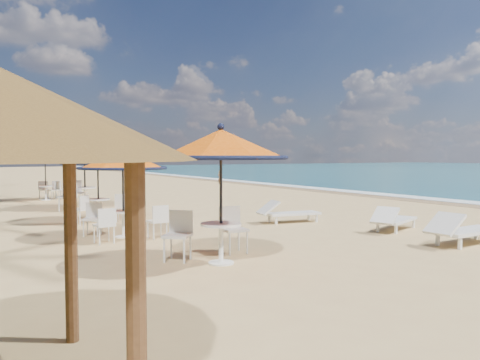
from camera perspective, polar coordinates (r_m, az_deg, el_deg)
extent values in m
plane|color=tan|center=(11.48, 17.94, -6.88)|extent=(160.00, 160.00, 0.00)
cube|color=white|center=(25.01, 14.71, -1.55)|extent=(1.20, 140.00, 0.04)
cube|color=olive|center=(24.38, 13.23, -1.64)|extent=(1.40, 140.00, 0.02)
cylinder|color=black|center=(8.34, -2.34, -2.07)|extent=(0.05, 0.05, 2.41)
cone|color=#D05812|center=(8.31, -2.35, 4.41)|extent=(2.41, 2.41, 0.52)
torus|color=black|center=(8.31, -2.35, 2.75)|extent=(2.41, 2.41, 0.07)
sphere|color=black|center=(8.32, -2.36, 6.50)|extent=(0.13, 0.13, 0.13)
cylinder|color=silver|center=(8.40, -2.33, -5.41)|extent=(0.73, 0.73, 0.04)
cylinder|color=silver|center=(8.46, -2.33, -7.73)|extent=(0.08, 0.08, 0.73)
cylinder|color=black|center=(11.40, -14.06, -1.62)|extent=(0.05, 0.05, 2.08)
cone|color=#D05812|center=(11.37, -14.12, 2.48)|extent=(2.08, 2.08, 0.45)
torus|color=black|center=(11.37, -14.10, 1.43)|extent=(2.08, 2.08, 0.06)
sphere|color=black|center=(11.37, -14.13, 3.80)|extent=(0.11, 0.11, 0.11)
cylinder|color=silver|center=(11.44, -14.04, -3.74)|extent=(0.63, 0.63, 0.04)
cylinder|color=silver|center=(11.48, -14.02, -5.22)|extent=(0.07, 0.07, 0.63)
cylinder|color=black|center=(14.41, -16.91, -0.51)|extent=(0.05, 0.05, 2.18)
cone|color=#D05812|center=(14.39, -16.97, 2.88)|extent=(2.18, 2.18, 0.47)
torus|color=black|center=(14.39, -16.95, 2.01)|extent=(2.18, 2.18, 0.07)
sphere|color=black|center=(14.39, -16.98, 3.98)|extent=(0.11, 0.11, 0.11)
cylinder|color=silver|center=(14.45, -16.89, -2.28)|extent=(0.66, 0.66, 0.04)
cylinder|color=silver|center=(14.48, -16.87, -3.51)|extent=(0.08, 0.08, 0.66)
cylinder|color=black|center=(18.10, -18.40, 0.76)|extent=(0.06, 0.06, 2.56)
cone|color=#D05812|center=(18.09, -18.45, 3.94)|extent=(2.56, 2.56, 0.56)
torus|color=black|center=(18.08, -18.44, 3.13)|extent=(2.57, 2.57, 0.08)
sphere|color=black|center=(18.10, -18.47, 4.97)|extent=(0.13, 0.13, 0.13)
cylinder|color=silver|center=(18.12, -18.37, -0.89)|extent=(0.78, 0.78, 0.04)
cylinder|color=silver|center=(18.15, -18.36, -2.05)|extent=(0.09, 0.09, 0.78)
cylinder|color=black|center=(21.90, -22.63, 0.43)|extent=(0.05, 0.05, 2.09)
cone|color=#D05812|center=(21.88, -22.68, 2.56)|extent=(2.09, 2.09, 0.45)
torus|color=black|center=(21.89, -22.66, 2.02)|extent=(2.09, 2.09, 0.06)
sphere|color=black|center=(21.89, -22.69, 3.25)|extent=(0.11, 0.11, 0.11)
cylinder|color=silver|center=(21.92, -22.61, -0.69)|extent=(0.64, 0.64, 0.04)
cylinder|color=silver|center=(21.94, -22.59, -1.47)|extent=(0.07, 0.07, 0.64)
cube|color=silver|center=(11.44, 26.11, -5.60)|extent=(1.77, 0.69, 0.07)
cube|color=silver|center=(10.68, 23.66, -4.91)|extent=(0.60, 0.66, 0.44)
cube|color=silver|center=(11.47, 26.09, -6.42)|extent=(0.06, 0.06, 0.25)
cube|color=silver|center=(12.87, 18.51, -4.66)|extent=(1.68, 1.09, 0.06)
cube|color=silver|center=(12.12, 17.24, -4.13)|extent=(0.69, 0.72, 0.39)
cube|color=silver|center=(12.90, 18.50, -5.31)|extent=(0.06, 0.06, 0.22)
cube|color=silver|center=(13.68, 6.47, -4.08)|extent=(1.65, 0.84, 0.06)
cube|color=silver|center=(13.31, 3.46, -3.37)|extent=(0.62, 0.66, 0.39)
cube|color=silver|center=(13.70, 6.47, -4.69)|extent=(0.06, 0.06, 0.22)
cylinder|color=brown|center=(5.19, -19.92, -7.64)|extent=(0.13, 0.13, 2.00)
cylinder|color=brown|center=(3.21, -12.54, -14.12)|extent=(0.13, 0.13, 2.00)
imported|color=brown|center=(31.67, -2.46, 0.38)|extent=(0.35, 0.42, 0.99)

